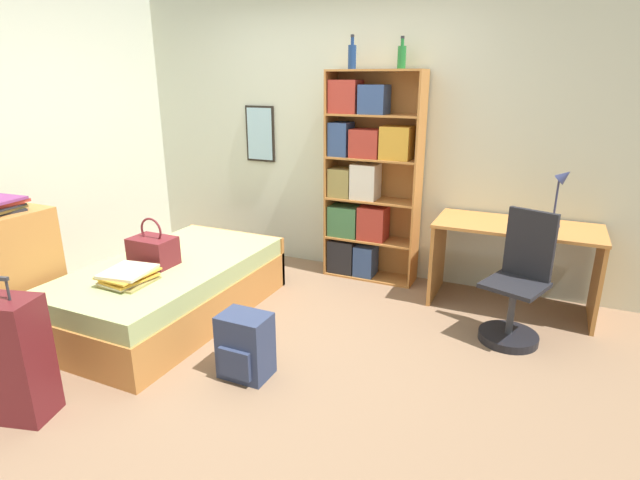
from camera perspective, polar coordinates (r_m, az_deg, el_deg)
ground_plane at (r=3.83m, az=-8.04°, el=-10.56°), size 14.00×14.00×0.00m
wall_back at (r=4.86m, az=1.95°, el=11.86°), size 10.00×0.09×2.60m
wall_left at (r=4.93m, az=-30.68°, el=9.49°), size 0.06×10.00×2.60m
bed at (r=4.15m, az=-16.52°, el=-5.37°), size 1.03×1.87×0.46m
handbag at (r=4.01m, az=-18.52°, el=-1.14°), size 0.33×0.23×0.37m
book_stack_on_bed at (r=3.74m, az=-21.02°, el=-3.88°), size 0.34×0.37×0.09m
suitcase at (r=3.32m, az=-32.77°, el=-11.25°), size 0.56×0.37×0.85m
dresser at (r=4.24m, az=-31.86°, el=-3.38°), size 0.50×0.55×0.94m
bookcase at (r=4.61m, az=5.00°, el=6.79°), size 0.85×0.29×1.89m
bottle_green at (r=4.54m, az=3.70°, el=20.24°), size 0.07×0.07×0.28m
bottle_brown at (r=4.47m, az=9.33°, el=20.00°), size 0.07×0.07×0.26m
desk at (r=4.31m, az=21.38°, el=-1.02°), size 1.26×0.59×0.71m
desk_lamp at (r=4.24m, az=25.90°, el=5.53°), size 0.16×0.11×0.47m
desk_chair at (r=3.86m, az=21.47°, el=-6.25°), size 0.49×0.49×0.95m
backpack at (r=3.25m, az=-8.56°, el=-11.90°), size 0.31×0.26×0.42m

